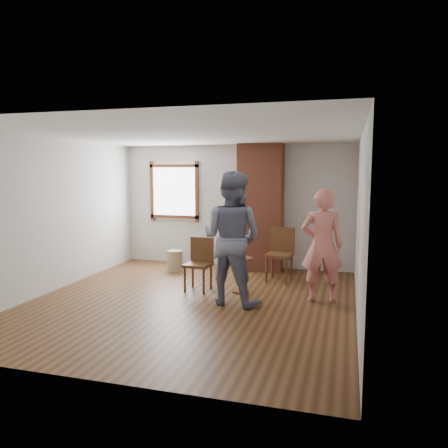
# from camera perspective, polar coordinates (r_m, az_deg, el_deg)

# --- Properties ---
(ground) EXTENTS (5.50, 5.50, 0.00)m
(ground) POSITION_cam_1_polar(r_m,az_deg,el_deg) (7.04, -4.23, -10.02)
(ground) COLOR brown
(ground) RESTS_ON ground
(room_shell) EXTENTS (5.04, 5.52, 2.62)m
(room_shell) POSITION_cam_1_polar(r_m,az_deg,el_deg) (7.33, -3.13, 5.04)
(room_shell) COLOR silver
(room_shell) RESTS_ON ground
(brick_chimney) EXTENTS (0.90, 0.50, 2.60)m
(brick_chimney) POSITION_cam_1_polar(r_m,az_deg,el_deg) (9.02, 4.81, 2.14)
(brick_chimney) COLOR #A9553C
(brick_chimney) RESTS_ON ground
(stoneware_crock) EXTENTS (0.41, 0.41, 0.42)m
(stoneware_crock) POSITION_cam_1_polar(r_m,az_deg,el_deg) (9.12, -6.45, -4.76)
(stoneware_crock) COLOR tan
(stoneware_crock) RESTS_ON ground
(dark_pot) EXTENTS (0.19, 0.19, 0.15)m
(dark_pot) POSITION_cam_1_polar(r_m,az_deg,el_deg) (9.61, -5.93, -4.96)
(dark_pot) COLOR black
(dark_pot) RESTS_ON ground
(dining_chair_left) EXTENTS (0.45, 0.45, 0.91)m
(dining_chair_left) POSITION_cam_1_polar(r_m,az_deg,el_deg) (7.57, -3.21, -4.83)
(dining_chair_left) COLOR brown
(dining_chair_left) RESTS_ON ground
(dining_chair_right) EXTENTS (0.52, 0.52, 0.99)m
(dining_chair_right) POSITION_cam_1_polar(r_m,az_deg,el_deg) (8.25, 7.39, -3.54)
(dining_chair_right) COLOR brown
(dining_chair_right) RESTS_ON ground
(side_table) EXTENTS (0.40, 0.40, 0.60)m
(side_table) POSITION_cam_1_polar(r_m,az_deg,el_deg) (7.41, 2.18, -5.91)
(side_table) COLOR brown
(side_table) RESTS_ON ground
(cake_plate) EXTENTS (0.18, 0.18, 0.01)m
(cake_plate) POSITION_cam_1_polar(r_m,az_deg,el_deg) (7.37, 2.19, -4.39)
(cake_plate) COLOR white
(cake_plate) RESTS_ON side_table
(cake_slice) EXTENTS (0.08, 0.07, 0.06)m
(cake_slice) POSITION_cam_1_polar(r_m,az_deg,el_deg) (7.36, 2.26, -4.13)
(cake_slice) COLOR white
(cake_slice) RESTS_ON cake_plate
(man) EXTENTS (1.13, 0.96, 2.05)m
(man) POSITION_cam_1_polar(r_m,az_deg,el_deg) (6.71, 1.00, -1.86)
(man) COLOR #131636
(man) RESTS_ON ground
(person_pink) EXTENTS (0.70, 0.51, 1.79)m
(person_pink) POSITION_cam_1_polar(r_m,az_deg,el_deg) (6.97, 12.70, -2.79)
(person_pink) COLOR #D8776C
(person_pink) RESTS_ON ground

